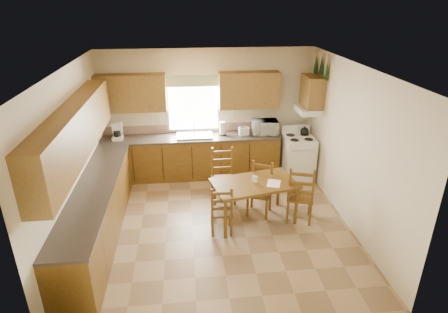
{
  "coord_description": "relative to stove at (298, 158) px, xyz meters",
  "views": [
    {
      "loc": [
        -0.48,
        -5.51,
        3.69
      ],
      "look_at": [
        0.15,
        0.3,
        1.15
      ],
      "focal_mm": 30.0,
      "sensor_mm": 36.0,
      "label": 1
    }
  ],
  "objects": [
    {
      "name": "pine_decal_b",
      "position": [
        0.33,
        0.05,
        1.96
      ],
      "size": [
        0.22,
        0.22,
        0.36
      ],
      "primitive_type": "cone",
      "color": "#133815",
      "rests_on": "wall_right"
    },
    {
      "name": "wall_back",
      "position": [
        -1.88,
        0.65,
        0.89
      ],
      "size": [
        4.5,
        4.5,
        0.0
      ],
      "primitive_type": "plane",
      "color": "beige",
      "rests_on": "floor"
    },
    {
      "name": "backsplash",
      "position": [
        -2.25,
        0.64,
        0.55
      ],
      "size": [
        3.75,
        0.01,
        0.18
      ],
      "primitive_type": "cube",
      "color": "#8B6A59",
      "rests_on": "counter_back"
    },
    {
      "name": "upper_cab_stove",
      "position": [
        0.2,
        0.05,
        1.44
      ],
      "size": [
        0.33,
        0.62,
        0.62
      ],
      "primitive_type": "cube",
      "color": "brown",
      "rests_on": "wall_right"
    },
    {
      "name": "wall_front",
      "position": [
        -1.88,
        -3.85,
        0.89
      ],
      "size": [
        4.5,
        4.5,
        0.0
      ],
      "primitive_type": "plane",
      "color": "beige",
      "rests_on": "floor"
    },
    {
      "name": "stove",
      "position": [
        0.0,
        0.0,
        0.0
      ],
      "size": [
        0.62,
        0.64,
        0.92
      ],
      "primitive_type": "cube",
      "rotation": [
        0.0,
        0.0,
        0.0
      ],
      "color": "silver",
      "rests_on": "floor"
    },
    {
      "name": "sink_basin",
      "position": [
        -2.18,
        0.35,
        0.48
      ],
      "size": [
        0.75,
        0.45,
        0.04
      ],
      "primitive_type": "cube",
      "color": "silver",
      "rests_on": "counter_back"
    },
    {
      "name": "floor",
      "position": [
        -1.88,
        -1.6,
        -0.46
      ],
      "size": [
        4.5,
        4.5,
        0.0
      ],
      "primitive_type": "plane",
      "color": "#957852",
      "rests_on": "ground"
    },
    {
      "name": "window_valance",
      "position": [
        -2.18,
        0.59,
        1.59
      ],
      "size": [
        1.19,
        0.01,
        0.24
      ],
      "primitive_type": "cube",
      "color": "#4A6D3B",
      "rests_on": "wall_back"
    },
    {
      "name": "microwave",
      "position": [
        -0.68,
        0.35,
        0.61
      ],
      "size": [
        0.52,
        0.38,
        0.3
      ],
      "primitive_type": "imported",
      "rotation": [
        0.0,
        0.0,
        -0.04
      ],
      "color": "silver",
      "rests_on": "counter_back"
    },
    {
      "name": "lower_cab_left",
      "position": [
        -3.83,
        -1.75,
        -0.02
      ],
      "size": [
        0.6,
        3.6,
        0.88
      ],
      "primitive_type": "cube",
      "color": "brown",
      "rests_on": "floor"
    },
    {
      "name": "coffeemaker",
      "position": [
        -3.77,
        0.35,
        0.63
      ],
      "size": [
        0.26,
        0.28,
        0.34
      ],
      "primitive_type": "cube",
      "rotation": [
        0.0,
        0.0,
        -0.28
      ],
      "color": "silver",
      "rests_on": "counter_back"
    },
    {
      "name": "counter_left",
      "position": [
        -3.83,
        -1.75,
        0.44
      ],
      "size": [
        0.63,
        3.6,
        0.04
      ],
      "primitive_type": "cube",
      "color": "#3F352E",
      "rests_on": "lower_cab_left"
    },
    {
      "name": "counter_back",
      "position": [
        -2.25,
        0.35,
        0.44
      ],
      "size": [
        3.75,
        0.63,
        0.04
      ],
      "primitive_type": "cube",
      "color": "#3F352E",
      "rests_on": "lower_cab_back"
    },
    {
      "name": "chair_near_left",
      "position": [
        -1.83,
        -1.82,
        -0.02
      ],
      "size": [
        0.38,
        0.36,
        0.88
      ],
      "primitive_type": "cube",
      "rotation": [
        0.0,
        0.0,
        3.1
      ],
      "color": "brown",
      "rests_on": "floor"
    },
    {
      "name": "upper_cab_back_left",
      "position": [
        -3.43,
        0.48,
        1.39
      ],
      "size": [
        1.41,
        0.33,
        0.75
      ],
      "primitive_type": "cube",
      "color": "brown",
      "rests_on": "wall_back"
    },
    {
      "name": "upper_cab_left",
      "position": [
        -3.96,
        -1.75,
        1.39
      ],
      "size": [
        0.33,
        3.6,
        0.75
      ],
      "primitive_type": "cube",
      "color": "brown",
      "rests_on": "wall_left"
    },
    {
      "name": "table_paper",
      "position": [
        -0.92,
        -1.62,
        0.29
      ],
      "size": [
        0.3,
        0.34,
        0.0
      ],
      "primitive_type": "cube",
      "rotation": [
        0.0,
        0.0,
        -0.33
      ],
      "color": "white",
      "rests_on": "dining_table"
    },
    {
      "name": "pine_decal_a",
      "position": [
        0.33,
        -0.27,
        1.92
      ],
      "size": [
        0.22,
        0.22,
        0.36
      ],
      "primitive_type": "cone",
      "color": "#133815",
      "rests_on": "wall_right"
    },
    {
      "name": "range_hood",
      "position": [
        0.15,
        0.05,
        1.06
      ],
      "size": [
        0.44,
        0.62,
        0.12
      ],
      "primitive_type": "cube",
      "color": "silver",
      "rests_on": "wall_right"
    },
    {
      "name": "lower_cab_back",
      "position": [
        -2.25,
        0.35,
        -0.02
      ],
      "size": [
        3.75,
        0.6,
        0.88
      ],
      "primitive_type": "cube",
      "color": "brown",
      "rests_on": "floor"
    },
    {
      "name": "chair_far_left",
      "position": [
        -1.09,
        -1.33,
        0.02
      ],
      "size": [
        0.52,
        0.51,
        0.96
      ],
      "primitive_type": "cube",
      "rotation": [
        0.0,
        0.0,
        -0.42
      ],
      "color": "brown",
      "rests_on": "floor"
    },
    {
      "name": "upper_cab_back_right",
      "position": [
        -1.02,
        0.48,
        1.39
      ],
      "size": [
        1.25,
        0.33,
        0.75
      ],
      "primitive_type": "cube",
      "color": "brown",
      "rests_on": "wall_back"
    },
    {
      "name": "paper_towel",
      "position": [
        -1.59,
        0.38,
        0.6
      ],
      "size": [
        0.16,
        0.16,
        0.29
      ],
      "primitive_type": "cylinder",
      "rotation": [
        0.0,
        0.0,
        0.4
      ],
      "color": "white",
      "rests_on": "counter_back"
    },
    {
      "name": "window_pane",
      "position": [
        -2.18,
        0.61,
        1.09
      ],
      "size": [
        1.05,
        0.01,
        1.1
      ],
      "primitive_type": "cube",
      "color": "white",
      "rests_on": "wall_back"
    },
    {
      "name": "ceiling",
      "position": [
        -1.88,
        -1.6,
        2.24
      ],
      "size": [
        4.5,
        4.5,
        0.0
      ],
      "primitive_type": "plane",
      "color": "olive",
      "rests_on": "floor"
    },
    {
      "name": "wall_right",
      "position": [
        0.37,
        -1.6,
        0.89
      ],
      "size": [
        4.5,
        4.5,
        0.0
      ],
      "primitive_type": "plane",
      "color": "beige",
      "rests_on": "floor"
    },
    {
      "name": "pine_decal_c",
      "position": [
        0.33,
        0.37,
        1.92
      ],
      "size": [
        0.22,
        0.22,
        0.36
      ],
      "primitive_type": "cone",
      "color": "#133815",
      "rests_on": "wall_right"
    },
    {
      "name": "chair_far_right",
      "position": [
        -1.69,
        -0.83,
        0.06
      ],
      "size": [
        0.45,
        0.43,
        1.04
      ],
      "primitive_type": "cube",
      "rotation": [
        0.0,
        0.0,
        0.02
      ],
      "color": "brown",
      "rests_on": "floor"
    },
    {
      "name": "toaster",
      "position": [
        -1.13,
        0.34,
        0.54
      ],
      "size": [
        0.22,
        0.15,
        0.17
      ],
      "primitive_type": "cube",
      "rotation": [
        0.0,
        0.0,
        0.13
      ],
      "color": "silver",
      "rests_on": "counter_back"
    },
    {
      "name": "dining_table",
      "position": [
        -1.23,
        -1.55,
        -0.08
      ],
      "size": [
        1.54,
        1.09,
        0.75
      ],
      "primitive_type": "cube",
      "rotation": [
        0.0,
        0.0,
        0.22
      ],
      "color": "brown",
      "rests_on": "floor"
    },
    {
      "name": "chair_near_right",
      "position": [
        -0.43,
        -1.6,
        0.07
      ],
      "size": [
        0.55,
        0.53,
        1.05
      ],
      "primitive_type": "cube",
      "rotation": [
        0.0,
        0.0,
        2.85
      ],
      "color": "brown",
      "rests_on": "floor"
    },
    {
      "name": "wall_left",
      "position": [
        -4.13,
        -1.6,
        0.89
      ],
      "size": [
        4.5,
        4.5,
        0.0
      ],
      "primitive_type": "plane",
      "color": "beige",
      "rests_on": "floor"
    },
    {
      "name": "table_card",
      "position": [
        -1.24,
        -1.55,
        0.35
      ],
      "size": [
        0.09,
        0.05,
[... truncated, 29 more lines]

